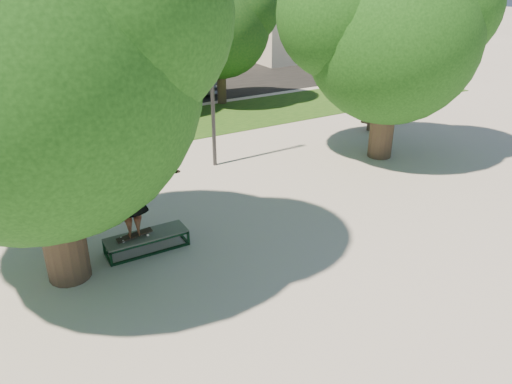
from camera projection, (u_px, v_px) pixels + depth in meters
ground at (271, 245)px, 11.31m from camera, size 120.00×120.00×0.00m
grass_strip at (164, 127)px, 19.20m from camera, size 30.00×4.00×0.02m
asphalt_strip at (96, 94)px, 23.84m from camera, size 40.00×8.00×0.01m
tree_left at (22, 55)px, 8.34m from camera, size 6.96×5.95×7.12m
tree_right at (389, 26)px, 14.67m from camera, size 6.24×5.33×6.51m
bg_tree_mid at (78, 14)px, 18.58m from camera, size 5.76×4.92×6.24m
bg_tree_right at (218, 21)px, 20.90m from camera, size 5.04×4.31×5.43m
lamppost at (211, 63)px, 14.34m from camera, size 0.25×0.15×6.11m
grind_box at (147, 242)px, 11.05m from camera, size 1.80×0.60×0.38m
skater_rig at (130, 198)px, 10.45m from camera, size 2.25×0.98×1.85m
bench at (382, 115)px, 19.38m from camera, size 2.71×1.30×0.42m
car_dark at (92, 86)px, 21.91m from camera, size 1.86×4.96×1.62m
car_grey at (50, 84)px, 22.35m from camera, size 2.91×5.66×1.53m
car_silver_b at (191, 75)px, 24.78m from camera, size 2.49×4.70×1.30m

